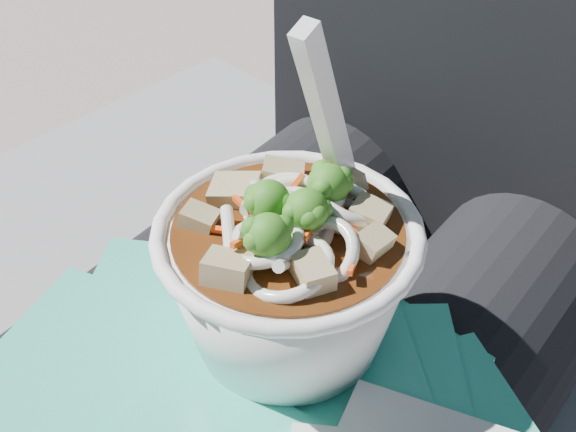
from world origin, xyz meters
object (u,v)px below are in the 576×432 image
Objects in this scene: lap at (266,396)px; person_body at (341,292)px; plastic_bag at (260,395)px; udon_bowl at (289,268)px.

lap is 0.10m from person_body.
plastic_bag is (0.04, -0.14, 0.05)m from person_body.
udon_bowl is (0.03, -0.01, 0.15)m from lap.
person_body is 4.82× the size of udon_bowl.
person_body reaches higher than lap.
udon_bowl is at bearing -74.89° from person_body.
udon_bowl is at bearing 104.93° from plastic_bag.
person_body is (-0.00, 0.09, 0.03)m from lap.
plastic_bag is at bearing -75.07° from udon_bowl.
lap is 0.49× the size of person_body.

